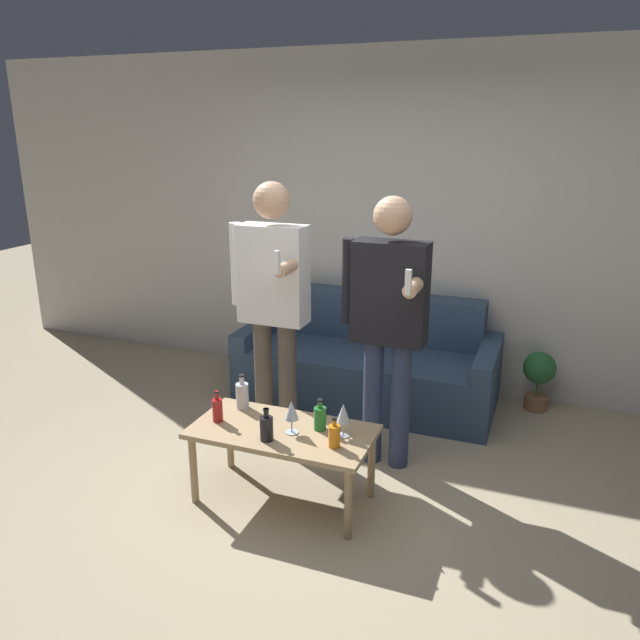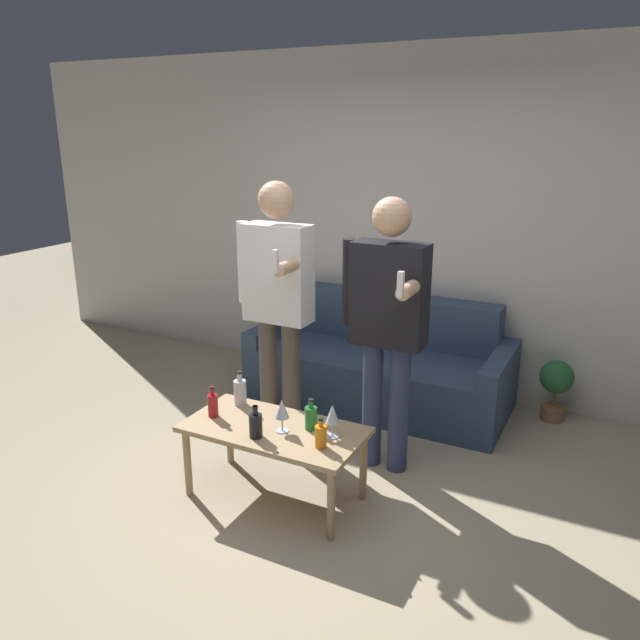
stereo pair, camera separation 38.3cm
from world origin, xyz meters
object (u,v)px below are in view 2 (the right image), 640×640
(coffee_table, at_px, (274,435))
(person_standing_right, at_px, (387,316))
(person_standing_left, at_px, (277,293))
(bottle_orange, at_px, (213,405))
(couch, at_px, (381,366))

(coffee_table, xyz_separation_m, person_standing_right, (0.43, 0.62, 0.61))
(person_standing_left, height_order, person_standing_right, person_standing_left)
(coffee_table, distance_m, person_standing_right, 0.97)
(coffee_table, bearing_deg, person_standing_left, 118.49)
(bottle_orange, xyz_separation_m, person_standing_right, (0.83, 0.66, 0.48))
(couch, relative_size, bottle_orange, 10.42)
(person_standing_left, bearing_deg, bottle_orange, -92.70)
(couch, distance_m, bottle_orange, 1.68)
(bottle_orange, relative_size, person_standing_right, 0.11)
(bottle_orange, distance_m, person_standing_left, 0.88)
(coffee_table, relative_size, person_standing_right, 0.60)
(couch, height_order, person_standing_left, person_standing_left)
(couch, bearing_deg, person_standing_right, -67.39)
(couch, relative_size, person_standing_right, 1.15)
(person_standing_right, bearing_deg, couch, 112.61)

